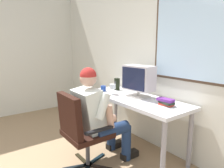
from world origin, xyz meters
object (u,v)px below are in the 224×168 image
object	(u,v)px
desk	(134,104)
book_stack	(166,102)
office_chair	(79,127)
person_seated	(98,114)
desk_speaker	(117,84)
coffee_mug	(103,88)
wine_glass	(113,87)
crt_monitor	(139,79)

from	to	relation	value
desk	book_stack	bearing A→B (deg)	4.63
office_chair	person_seated	bearing A→B (deg)	89.76
desk	book_stack	size ratio (longest dim) A/B	7.63
office_chair	desk_speaker	xyz separation A→B (m)	(-0.46, 0.90, 0.33)
office_chair	desk_speaker	size ratio (longest dim) A/B	4.93
coffee_mug	person_seated	bearing A→B (deg)	-39.13
desk_speaker	office_chair	bearing A→B (deg)	-62.61
desk	coffee_mug	distance (m)	0.58
person_seated	wine_glass	size ratio (longest dim) A/B	8.14
coffee_mug	crt_monitor	bearing A→B (deg)	17.30
desk_speaker	coffee_mug	distance (m)	0.23
crt_monitor	wine_glass	xyz separation A→B (m)	(-0.33, -0.18, -0.14)
person_seated	coffee_mug	world-z (taller)	person_seated
coffee_mug	desk_speaker	bearing A→B (deg)	74.55
desk	crt_monitor	bearing A→B (deg)	74.22
desk	wine_glass	world-z (taller)	wine_glass
office_chair	person_seated	size ratio (longest dim) A/B	0.77
person_seated	desk_speaker	world-z (taller)	person_seated
desk	desk_speaker	xyz separation A→B (m)	(-0.49, 0.09, 0.18)
office_chair	wine_glass	bearing A→B (deg)	112.64
wine_glass	desk_speaker	world-z (taller)	desk_speaker
office_chair	crt_monitor	distance (m)	0.99
desk	coffee_mug	world-z (taller)	coffee_mug
crt_monitor	book_stack	world-z (taller)	crt_monitor
desk	crt_monitor	xyz separation A→B (m)	(0.02, 0.05, 0.34)
office_chair	coffee_mug	xyz separation A→B (m)	(-0.52, 0.68, 0.27)
desk_speaker	book_stack	bearing A→B (deg)	-3.03
person_seated	coffee_mug	bearing A→B (deg)	140.87
office_chair	crt_monitor	world-z (taller)	crt_monitor
book_stack	coffee_mug	size ratio (longest dim) A/B	2.51
wine_glass	coffee_mug	world-z (taller)	wine_glass
desk	crt_monitor	distance (m)	0.34
crt_monitor	book_stack	distance (m)	0.52
book_stack	coffee_mug	distance (m)	1.06
desk	person_seated	size ratio (longest dim) A/B	1.30
desk	wine_glass	xyz separation A→B (m)	(-0.31, -0.13, 0.19)
wine_glass	desk_speaker	size ratio (longest dim) A/B	0.79
office_chair	wine_glass	size ratio (longest dim) A/B	6.23
crt_monitor	coffee_mug	size ratio (longest dim) A/B	5.41
person_seated	book_stack	distance (m)	0.80
office_chair	crt_monitor	bearing A→B (deg)	86.99
wine_glass	book_stack	bearing A→B (deg)	11.94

